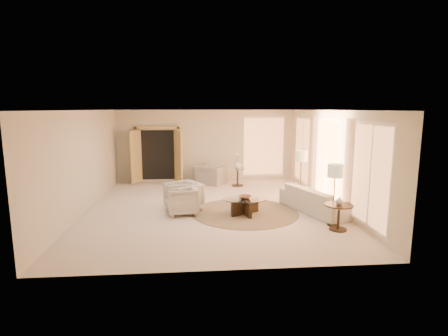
{
  "coord_description": "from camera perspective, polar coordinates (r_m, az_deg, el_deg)",
  "views": [
    {
      "loc": [
        -0.46,
        -9.79,
        2.84
      ],
      "look_at": [
        0.4,
        0.4,
        1.1
      ],
      "focal_mm": 28.0,
      "sensor_mm": 36.0,
      "label": 1
    }
  ],
  "objects": [
    {
      "name": "side_vase",
      "position": [
        12.91,
        2.24,
        0.5
      ],
      "size": [
        0.33,
        0.33,
        0.27
      ],
      "primitive_type": "imported",
      "rotation": [
        0.0,
        0.0,
        -0.29
      ],
      "color": "white",
      "rests_on": "side_table"
    },
    {
      "name": "side_table",
      "position": [
        12.98,
        2.23,
        -1.21
      ],
      "size": [
        0.57,
        0.57,
        0.66
      ],
      "rotation": [
        0.0,
        0.0,
        -0.29
      ],
      "color": "#2F251B",
      "rests_on": "room"
    },
    {
      "name": "windows_right",
      "position": [
        10.74,
        16.58,
        1.28
      ],
      "size": [
        0.1,
        6.4,
        2.4
      ],
      "primitive_type": null,
      "color": "#FFA766",
      "rests_on": "room"
    },
    {
      "name": "bowl",
      "position": [
        9.47,
        3.46,
        -4.78
      ],
      "size": [
        0.4,
        0.4,
        0.08
      ],
      "primitive_type": "imported",
      "rotation": [
        0.0,
        0.0,
        -0.22
      ],
      "color": "brown",
      "rests_on": "coffee_table"
    },
    {
      "name": "accent_chair",
      "position": [
        13.32,
        -2.25,
        -0.6
      ],
      "size": [
        1.29,
        1.17,
        0.94
      ],
      "primitive_type": "imported",
      "rotation": [
        0.0,
        0.0,
        2.58
      ],
      "color": "#9B958C",
      "rests_on": "room"
    },
    {
      "name": "area_rug",
      "position": [
        9.77,
        3.45,
        -7.22
      ],
      "size": [
        3.3,
        3.3,
        0.01
      ],
      "primitive_type": "cylinder",
      "rotation": [
        0.0,
        0.0,
        0.12
      ],
      "color": "#483929",
      "rests_on": "room"
    },
    {
      "name": "armchair_right",
      "position": [
        9.6,
        -6.78,
        -5.04
      ],
      "size": [
        0.84,
        0.89,
        0.83
      ],
      "primitive_type": "imported",
      "rotation": [
        0.0,
        0.0,
        -1.46
      ],
      "color": "beige",
      "rests_on": "room"
    },
    {
      "name": "end_table",
      "position": [
        8.71,
        18.23,
        -6.92
      ],
      "size": [
        0.66,
        0.66,
        0.62
      ],
      "rotation": [
        0.0,
        0.0,
        0.1
      ],
      "color": "black",
      "rests_on": "room"
    },
    {
      "name": "coffee_table",
      "position": [
        9.53,
        3.45,
        -5.97
      ],
      "size": [
        1.59,
        1.59,
        0.44
      ],
      "rotation": [
        0.0,
        0.0,
        -0.42
      ],
      "color": "black",
      "rests_on": "room"
    },
    {
      "name": "armchair_left",
      "position": [
        9.9,
        -6.63,
        -4.43
      ],
      "size": [
        1.14,
        1.15,
        0.88
      ],
      "primitive_type": "imported",
      "rotation": [
        0.0,
        0.0,
        -1.02
      ],
      "color": "beige",
      "rests_on": "room"
    },
    {
      "name": "window_back_corner",
      "position": [
        14.1,
        6.51,
        3.52
      ],
      "size": [
        1.7,
        0.1,
        2.4
      ],
      "primitive_type": null,
      "color": "#FFA766",
      "rests_on": "room"
    },
    {
      "name": "room",
      "position": [
        9.91,
        -2.11,
        1.28
      ],
      "size": [
        7.04,
        8.04,
        2.83
      ],
      "color": "beige",
      "rests_on": "ground"
    },
    {
      "name": "floor_lamp_near",
      "position": [
        11.02,
        12.5,
        1.57
      ],
      "size": [
        0.38,
        0.38,
        1.57
      ],
      "rotation": [
        0.0,
        0.0,
        0.16
      ],
      "color": "#2F251B",
      "rests_on": "room"
    },
    {
      "name": "end_vase",
      "position": [
        8.63,
        18.33,
        -5.1
      ],
      "size": [
        0.19,
        0.19,
        0.19
      ],
      "primitive_type": "imported",
      "rotation": [
        0.0,
        0.0,
        0.04
      ],
      "color": "white",
      "rests_on": "end_table"
    },
    {
      "name": "curtains_right",
      "position": [
        11.57,
        14.73,
        1.68
      ],
      "size": [
        0.06,
        5.2,
        2.6
      ],
      "primitive_type": null,
      "color": "#D1B291",
      "rests_on": "room"
    },
    {
      "name": "french_doors",
      "position": [
        13.8,
        -10.78,
        2.09
      ],
      "size": [
        1.95,
        0.66,
        2.16
      ],
      "color": "tan",
      "rests_on": "room"
    },
    {
      "name": "sofa",
      "position": [
        10.09,
        14.82,
        -5.02
      ],
      "size": [
        1.64,
        2.5,
        0.68
      ],
      "primitive_type": "imported",
      "rotation": [
        0.0,
        0.0,
        1.91
      ],
      "color": "beige",
      "rests_on": "room"
    },
    {
      "name": "floor_lamp_far",
      "position": [
        8.81,
        17.68,
        -0.89
      ],
      "size": [
        0.37,
        0.37,
        1.52
      ],
      "rotation": [
        0.0,
        0.0,
        0.4
      ],
      "color": "#2F251B",
      "rests_on": "room"
    }
  ]
}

